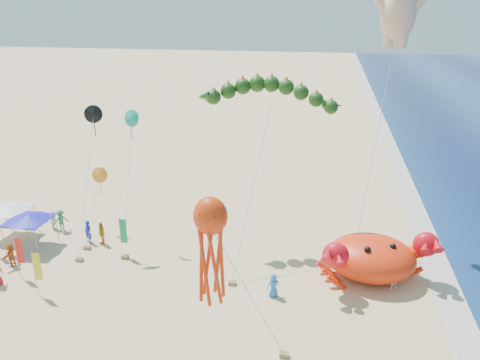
# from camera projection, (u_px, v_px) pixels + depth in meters

# --- Properties ---
(ground) EXTENTS (320.00, 320.00, 0.00)m
(ground) POSITION_uv_depth(u_px,v_px,m) (263.00, 281.00, 31.85)
(ground) COLOR #D1B784
(ground) RESTS_ON ground
(foam_strip) EXTENTS (320.00, 320.00, 0.00)m
(foam_strip) POSITION_uv_depth(u_px,v_px,m) (450.00, 300.00, 29.79)
(foam_strip) COLOR silver
(foam_strip) RESTS_ON ground
(crab_inflatable) EXTENTS (8.17, 6.96, 3.58)m
(crab_inflatable) POSITION_uv_depth(u_px,v_px,m) (371.00, 257.00, 31.81)
(crab_inflatable) COLOR red
(crab_inflatable) RESTS_ON ground
(dragon_kite) EXTENTS (10.37, 8.96, 12.44)m
(dragon_kite) POSITION_uv_depth(u_px,v_px,m) (269.00, 98.00, 33.91)
(dragon_kite) COLOR #16380F
(dragon_kite) RESTS_ON ground
(cherub_kite) EXTENTS (3.28, 5.77, 20.11)m
(cherub_kite) POSITION_uv_depth(u_px,v_px,m) (399.00, 6.00, 32.74)
(cherub_kite) COLOR #EDAF90
(cherub_kite) RESTS_ON ground
(octopus_kite) EXTENTS (4.85, 1.52, 9.19)m
(octopus_kite) POSITION_uv_depth(u_px,v_px,m) (211.00, 242.00, 22.85)
(octopus_kite) COLOR red
(octopus_kite) RESTS_ON ground
(canopy_blue) EXTENTS (3.26, 3.26, 2.71)m
(canopy_blue) POSITION_uv_depth(u_px,v_px,m) (28.00, 218.00, 35.58)
(canopy_blue) COLOR gray
(canopy_blue) RESTS_ON ground
(canopy_white) EXTENTS (3.15, 3.15, 2.71)m
(canopy_white) POSITION_uv_depth(u_px,v_px,m) (8.00, 208.00, 37.26)
(canopy_white) COLOR gray
(canopy_white) RESTS_ON ground
(feather_flags) EXTENTS (9.94, 5.72, 3.20)m
(feather_flags) POSITION_uv_depth(u_px,v_px,m) (44.00, 245.00, 32.48)
(feather_flags) COLOR gray
(feather_flags) RESTS_ON ground
(beachgoers) EXTENTS (27.70, 9.35, 1.88)m
(beachgoers) POSITION_uv_depth(u_px,v_px,m) (88.00, 244.00, 34.92)
(beachgoers) COLOR red
(beachgoers) RESTS_ON ground
(small_kites) EXTENTS (4.81, 5.52, 10.93)m
(small_kites) POSITION_uv_depth(u_px,v_px,m) (108.00, 149.00, 35.37)
(small_kites) COLOR orange
(small_kites) RESTS_ON ground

